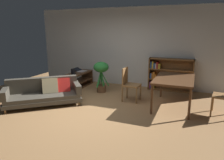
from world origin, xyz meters
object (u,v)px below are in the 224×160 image
Objects in this scene: fabric_couch at (44,92)px; open_laptop at (80,70)px; bookshelf at (168,74)px; dining_chair_far at (129,83)px; desk_speaker at (73,72)px; dining_table at (174,81)px; media_console at (78,80)px; potted_floor_plant at (101,72)px.

fabric_couch is 4.43× the size of open_laptop.
bookshelf is (2.89, 2.61, 0.21)m from fabric_couch.
bookshelf is (0.88, 1.48, 0.01)m from dining_chair_far.
dining_table reaches higher than desk_speaker.
fabric_couch reaches higher than media_console.
bookshelf is at bearing 21.73° from desk_speaker.
potted_floor_plant reaches higher than fabric_couch.
dining_chair_far is (2.01, 1.14, 0.20)m from fabric_couch.
fabric_couch is 2.12× the size of dining_chair_far.
dining_table reaches higher than media_console.
bookshelf reaches higher than potted_floor_plant.
dining_table is (2.28, -0.49, 0.04)m from potted_floor_plant.
open_laptop is 0.45× the size of potted_floor_plant.
media_console is at bearing 167.02° from potted_floor_plant.
media_console is 3.39m from dining_table.
potted_floor_plant reaches higher than media_console.
open_laptop is (-0.11, 2.08, 0.22)m from fabric_couch.
fabric_couch reaches higher than open_laptop.
dining_chair_far is (1.06, -0.44, -0.15)m from potted_floor_plant.
desk_speaker is at bearing 90.08° from fabric_couch.
fabric_couch is 1.49m from desk_speaker.
media_console is 2.19m from dining_chair_far.
dining_chair_far reaches higher than open_laptop.
desk_speaker reaches higher than fabric_couch.
fabric_couch is 1.81m from media_console.
potted_floor_plant is 1.16m from dining_chair_far.
open_laptop is 3.04m from bookshelf.
desk_speaker is (0.10, -0.62, 0.07)m from open_laptop.
media_console is at bearing 161.92° from dining_chair_far.
dining_table is 1.06× the size of bookshelf.
potted_floor_plant reaches higher than dining_table.
potted_floor_plant reaches higher than dining_chair_far.
media_console is at bearing -164.71° from bookshelf.
desk_speaker is at bearing 170.86° from dining_chair_far.
open_laptop is 0.32× the size of bookshelf.
dining_table is (3.33, -0.99, 0.16)m from open_laptop.
desk_speaker is 3.11m from bookshelf.
open_laptop is 0.30× the size of dining_table.
media_console is (-0.05, 1.81, -0.08)m from fabric_couch.
desk_speaker is 0.13× the size of dining_table.
dining_table is at bearing -12.40° from media_console.
potted_floor_plant is 0.66× the size of dining_table.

